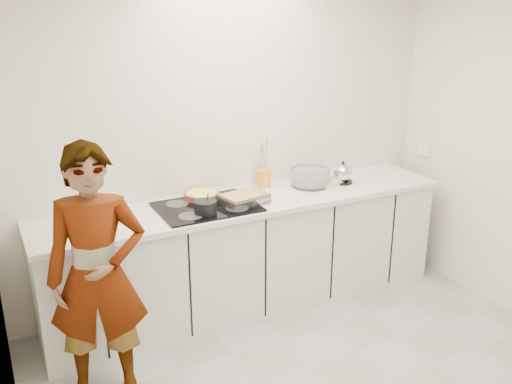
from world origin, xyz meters
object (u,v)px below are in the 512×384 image
tart_dish (202,195)px  utensil_crock (264,178)px  cook (97,276)px  saucepan (205,207)px  kettle (343,174)px  mixing_bowl (310,178)px  hob (207,207)px  baking_dish (244,198)px

tart_dish → utensil_crock: size_ratio=2.39×
cook → saucepan: bearing=40.1°
utensil_crock → kettle: bearing=-17.7°
tart_dish → mixing_bowl: mixing_bowl is taller
tart_dish → saucepan: 0.33m
mixing_bowl → saucepan: bearing=-167.6°
mixing_bowl → cook: 1.98m
tart_dish → hob: bearing=-100.9°
baking_dish → utensil_crock: 0.43m
hob → cook: (-0.92, -0.53, -0.11)m
saucepan → kettle: bearing=7.3°
hob → mixing_bowl: 0.96m
hob → tart_dish: bearing=79.1°
tart_dish → saucepan: saucepan is taller
mixing_bowl → utensil_crock: bearing=157.4°
baking_dish → kettle: bearing=5.3°
hob → mixing_bowl: mixing_bowl is taller
tart_dish → cook: bearing=-143.2°
hob → utensil_crock: bearing=22.0°
saucepan → baking_dish: saucepan is taller
utensil_crock → cook: size_ratio=0.09×
hob → saucepan: bearing=-115.3°
hob → cook: size_ratio=0.44×
hob → baking_dish: baking_dish is taller
saucepan → utensil_crock: size_ratio=1.25×
tart_dish → kettle: 1.21m
tart_dish → saucepan: bearing=-107.1°
baking_dish → mixing_bowl: bearing=12.1°
saucepan → cook: bearing=-154.9°
baking_dish → utensil_crock: utensil_crock is taller
utensil_crock → hob: bearing=-158.0°
tart_dish → baking_dish: size_ratio=0.93×
hob → mixing_bowl: bearing=5.6°
mixing_bowl → tart_dish: bearing=174.4°
kettle → hob: bearing=-178.2°
saucepan → baking_dish: size_ratio=0.49×
hob → saucepan: 0.15m
hob → kettle: (1.23, 0.04, 0.07)m
mixing_bowl → cook: size_ratio=0.22×
mixing_bowl → kettle: 0.29m
saucepan → mixing_bowl: saucepan is taller
saucepan → tart_dish: bearing=72.9°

